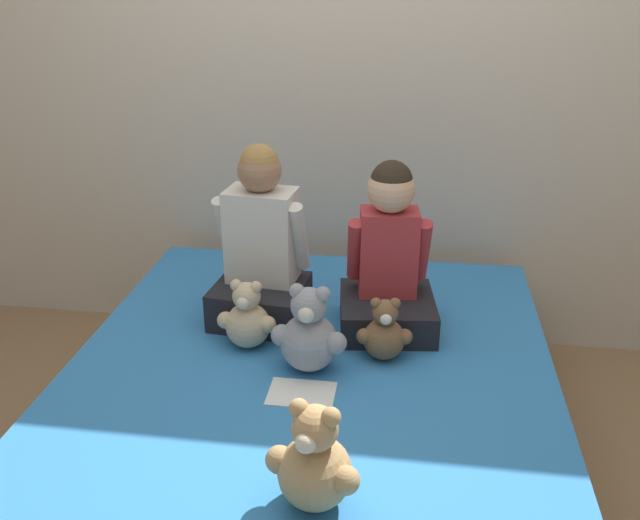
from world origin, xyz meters
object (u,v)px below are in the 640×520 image
at_px(bed, 308,430).
at_px(teddy_bear_held_by_left_child, 247,319).
at_px(teddy_bear_held_by_right_child, 384,333).
at_px(teddy_bear_at_foot_of_bed, 315,463).
at_px(child_on_left, 261,251).
at_px(teddy_bear_between_children, 310,334).
at_px(sign_card, 302,393).
at_px(child_on_right, 388,263).

height_order(bed, teddy_bear_held_by_left_child, teddy_bear_held_by_left_child).
height_order(teddy_bear_held_by_right_child, teddy_bear_at_foot_of_bed, teddy_bear_at_foot_of_bed).
bearing_deg(child_on_left, teddy_bear_held_by_right_child, -20.48).
bearing_deg(teddy_bear_held_by_right_child, teddy_bear_between_children, -164.16).
height_order(bed, teddy_bear_between_children, teddy_bear_between_children).
distance_m(teddy_bear_held_by_right_child, teddy_bear_at_foot_of_bed, 0.72).
xyz_separation_m(bed, teddy_bear_held_by_left_child, (-0.23, 0.15, 0.33)).
bearing_deg(teddy_bear_held_by_right_child, sign_card, -140.80).
bearing_deg(teddy_bear_held_by_left_child, bed, -29.54).
distance_m(teddy_bear_held_by_left_child, teddy_bear_at_foot_of_bed, 0.80).
distance_m(child_on_left, teddy_bear_between_children, 0.43).
bearing_deg(child_on_right, teddy_bear_held_by_right_child, -96.07).
relative_size(child_on_left, teddy_bear_held_by_left_child, 2.63).
xyz_separation_m(bed, child_on_right, (0.24, 0.38, 0.48)).
relative_size(teddy_bear_held_by_right_child, teddy_bear_between_children, 0.74).
xyz_separation_m(bed, sign_card, (0.00, -0.11, 0.23)).
height_order(child_on_right, teddy_bear_held_by_left_child, child_on_right).
relative_size(teddy_bear_between_children, sign_card, 1.45).
bearing_deg(teddy_bear_held_by_right_child, bed, -157.02).
relative_size(bed, child_on_left, 2.97).
distance_m(teddy_bear_held_by_right_child, teddy_bear_between_children, 0.26).
xyz_separation_m(child_on_right, teddy_bear_held_by_left_child, (-0.47, -0.23, -0.14)).
bearing_deg(teddy_bear_held_by_left_child, teddy_bear_between_children, -21.96).
bearing_deg(bed, child_on_right, 57.78).
distance_m(child_on_left, teddy_bear_at_foot_of_bed, 1.01).
bearing_deg(teddy_bear_between_children, child_on_right, 62.52).
relative_size(child_on_left, teddy_bear_between_children, 2.18).
relative_size(bed, child_on_right, 3.18).
xyz_separation_m(child_on_left, teddy_bear_held_by_right_child, (0.47, -0.24, -0.17)).
height_order(bed, sign_card, sign_card).
bearing_deg(child_on_right, teddy_bear_between_children, -131.68).
relative_size(teddy_bear_held_by_right_child, sign_card, 1.08).
bearing_deg(child_on_right, teddy_bear_at_foot_of_bed, -104.72).
xyz_separation_m(child_on_left, sign_card, (0.23, -0.49, -0.27)).
height_order(teddy_bear_held_by_left_child, sign_card, teddy_bear_held_by_left_child).
bearing_deg(bed, teddy_bear_held_by_left_child, 146.90).
relative_size(teddy_bear_held_by_left_child, teddy_bear_at_foot_of_bed, 0.85).
bearing_deg(teddy_bear_held_by_left_child, teddy_bear_at_foot_of_bed, -60.88).
xyz_separation_m(bed, teddy_bear_between_children, (0.00, 0.04, 0.36)).
bearing_deg(sign_card, child_on_right, 64.13).
bearing_deg(bed, sign_card, -89.79).
bearing_deg(teddy_bear_at_foot_of_bed, sign_card, 119.83).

